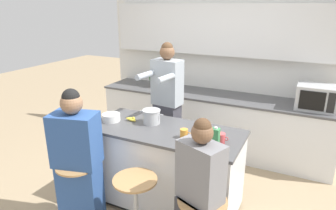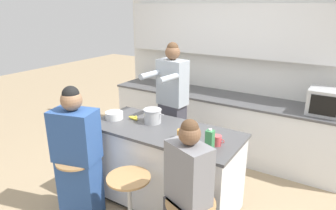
{
  "view_description": "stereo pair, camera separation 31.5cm",
  "coord_description": "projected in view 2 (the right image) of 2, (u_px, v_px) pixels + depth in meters",
  "views": [
    {
      "loc": [
        1.32,
        -2.61,
        2.18
      ],
      "look_at": [
        0.0,
        0.07,
        1.18
      ],
      "focal_mm": 32.0,
      "sensor_mm": 36.0,
      "label": 1
    },
    {
      "loc": [
        1.59,
        -2.45,
        2.18
      ],
      "look_at": [
        0.0,
        0.07,
        1.18
      ],
      "focal_mm": 32.0,
      "sensor_mm": 36.0,
      "label": 2
    }
  ],
  "objects": [
    {
      "name": "ground_plane",
      "position": [
        165.0,
        203.0,
        3.47
      ],
      "size": [
        16.0,
        16.0,
        0.0
      ],
      "primitive_type": "plane",
      "color": "tan"
    },
    {
      "name": "wall_back",
      "position": [
        233.0,
        49.0,
        4.51
      ],
      "size": [
        3.8,
        0.22,
        2.7
      ],
      "color": "silver",
      "rests_on": "ground_plane"
    },
    {
      "name": "back_counter",
      "position": [
        220.0,
        124.0,
        4.6
      ],
      "size": [
        3.53,
        0.68,
        0.89
      ],
      "color": "silver",
      "rests_on": "ground_plane"
    },
    {
      "name": "kitchen_island",
      "position": [
        164.0,
        167.0,
        3.32
      ],
      "size": [
        1.65,
        0.74,
        0.93
      ],
      "color": "black",
      "rests_on": "ground_plane"
    },
    {
      "name": "bar_stool_leftmost",
      "position": [
        79.0,
        183.0,
        3.16
      ],
      "size": [
        0.41,
        0.41,
        0.67
      ],
      "color": "tan",
      "rests_on": "ground_plane"
    },
    {
      "name": "bar_stool_center",
      "position": [
        130.0,
        202.0,
        2.85
      ],
      "size": [
        0.41,
        0.41,
        0.67
      ],
      "color": "tan",
      "rests_on": "ground_plane"
    },
    {
      "name": "person_cooking",
      "position": [
        172.0,
        112.0,
        3.83
      ],
      "size": [
        0.41,
        0.56,
        1.76
      ],
      "rotation": [
        0.0,
        0.0,
        -0.1
      ],
      "color": "#383842",
      "rests_on": "ground_plane"
    },
    {
      "name": "person_wrapped_blanket",
      "position": [
        77.0,
        157.0,
        3.08
      ],
      "size": [
        0.5,
        0.39,
        1.45
      ],
      "rotation": [
        0.0,
        0.0,
        0.26
      ],
      "color": "#2D5193",
      "rests_on": "ground_plane"
    },
    {
      "name": "person_seated_near",
      "position": [
        188.0,
        205.0,
        2.44
      ],
      "size": [
        0.42,
        0.36,
        1.38
      ],
      "rotation": [
        0.0,
        0.0,
        -0.37
      ],
      "color": "#333338",
      "rests_on": "ground_plane"
    },
    {
      "name": "cooking_pot",
      "position": [
        153.0,
        116.0,
        3.32
      ],
      "size": [
        0.29,
        0.2,
        0.16
      ],
      "color": "#B7BABC",
      "rests_on": "kitchen_island"
    },
    {
      "name": "fruit_bowl",
      "position": [
        114.0,
        115.0,
        3.46
      ],
      "size": [
        0.2,
        0.2,
        0.08
      ],
      "color": "white",
      "rests_on": "kitchen_island"
    },
    {
      "name": "coffee_cup_near",
      "position": [
        217.0,
        140.0,
        2.8
      ],
      "size": [
        0.12,
        0.09,
        0.1
      ],
      "color": "#DB4C51",
      "rests_on": "kitchen_island"
    },
    {
      "name": "coffee_cup_far",
      "position": [
        181.0,
        134.0,
        2.94
      ],
      "size": [
        0.11,
        0.08,
        0.09
      ],
      "color": "orange",
      "rests_on": "kitchen_island"
    },
    {
      "name": "banana_bunch",
      "position": [
        134.0,
        118.0,
        3.44
      ],
      "size": [
        0.14,
        0.1,
        0.05
      ],
      "color": "yellow",
      "rests_on": "kitchen_island"
    },
    {
      "name": "juice_carton",
      "position": [
        210.0,
        141.0,
        2.67
      ],
      "size": [
        0.07,
        0.07,
        0.22
      ],
      "color": "#38844C",
      "rests_on": "kitchen_island"
    },
    {
      "name": "microwave",
      "position": [
        329.0,
        102.0,
        3.66
      ],
      "size": [
        0.48,
        0.38,
        0.32
      ],
      "color": "#B2B5B7",
      "rests_on": "back_counter"
    },
    {
      "name": "potted_plant",
      "position": [
        166.0,
        79.0,
        4.92
      ],
      "size": [
        0.19,
        0.19,
        0.25
      ],
      "color": "#A86042",
      "rests_on": "back_counter"
    }
  ]
}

